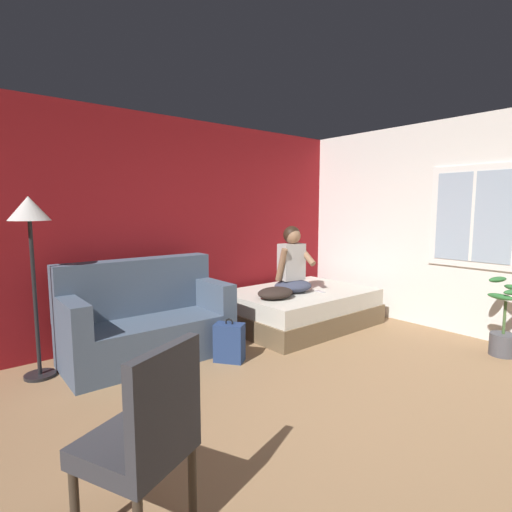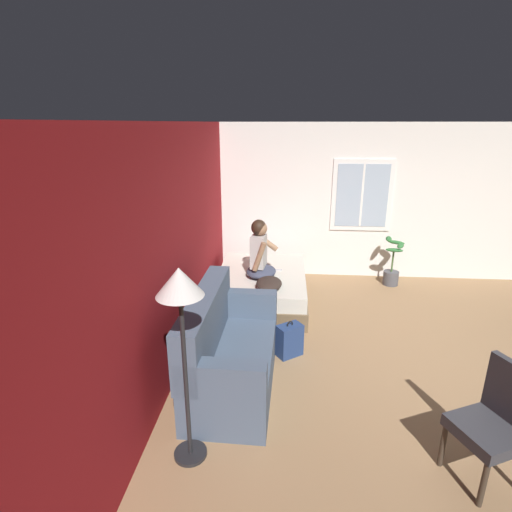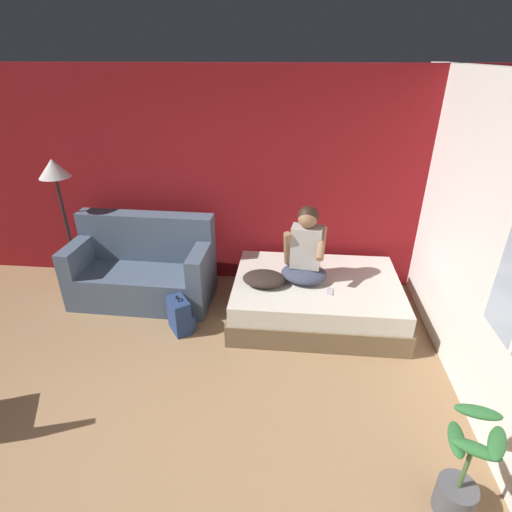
# 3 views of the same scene
# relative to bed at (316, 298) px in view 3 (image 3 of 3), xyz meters

# --- Properties ---
(ground_plane) EXTENTS (40.00, 40.00, 0.00)m
(ground_plane) POSITION_rel_bed_xyz_m (-1.66, -2.06, -0.24)
(ground_plane) COLOR #93704C
(wall_back_accent) EXTENTS (10.85, 0.16, 2.70)m
(wall_back_accent) POSITION_rel_bed_xyz_m (-1.66, 0.89, 1.11)
(wall_back_accent) COLOR maroon
(wall_back_accent) RESTS_ON ground
(bed) EXTENTS (1.93, 1.38, 0.48)m
(bed) POSITION_rel_bed_xyz_m (0.00, 0.00, 0.00)
(bed) COLOR brown
(bed) RESTS_ON ground
(couch) EXTENTS (1.72, 0.86, 1.04)m
(couch) POSITION_rel_bed_xyz_m (-2.13, 0.22, 0.16)
(couch) COLOR #47566B
(couch) RESTS_ON ground
(person_seated) EXTENTS (0.57, 0.50, 0.88)m
(person_seated) POSITION_rel_bed_xyz_m (-0.15, 0.01, 0.60)
(person_seated) COLOR #383D51
(person_seated) RESTS_ON bed
(backpack) EXTENTS (0.34, 0.35, 0.46)m
(backpack) POSITION_rel_bed_xyz_m (-1.51, -0.43, -0.04)
(backpack) COLOR navy
(backpack) RESTS_ON ground
(throw_pillow) EXTENTS (0.50, 0.38, 0.14)m
(throw_pillow) POSITION_rel_bed_xyz_m (-0.60, -0.14, 0.31)
(throw_pillow) COLOR #2D231E
(throw_pillow) RESTS_ON bed
(cell_phone) EXTENTS (0.09, 0.15, 0.01)m
(cell_phone) POSITION_rel_bed_xyz_m (0.13, -0.24, 0.25)
(cell_phone) COLOR #B7B7BC
(cell_phone) RESTS_ON bed
(floor_lamp) EXTENTS (0.36, 0.36, 1.70)m
(floor_lamp) POSITION_rel_bed_xyz_m (-3.13, 0.40, 1.19)
(floor_lamp) COLOR black
(floor_lamp) RESTS_ON ground
(potted_plant) EXTENTS (0.39, 0.37, 0.85)m
(potted_plant) POSITION_rel_bed_xyz_m (0.86, -2.20, 0.07)
(potted_plant) COLOR #4C4C51
(potted_plant) RESTS_ON ground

